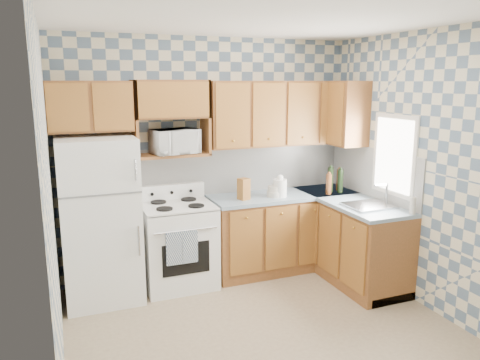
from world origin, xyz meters
The scene contains 30 objects.
floor centered at (0.00, 0.00, 0.00)m, with size 3.40×3.40×0.00m, color #826B52.
back_wall centered at (0.00, 1.60, 1.35)m, with size 3.40×0.02×2.70m, color slate.
right_wall centered at (1.70, 0.00, 1.35)m, with size 0.02×3.20×2.70m, color slate.
backsplash_back centered at (0.40, 1.59, 1.20)m, with size 2.60×0.01×0.56m, color silver.
backsplash_right centered at (1.69, 0.80, 1.20)m, with size 0.01×1.60×0.56m, color silver.
refrigerator centered at (-1.27, 1.25, 0.84)m, with size 0.75×0.70×1.68m, color white.
stove_body centered at (-0.47, 1.28, 0.45)m, with size 0.76×0.65×0.90m, color white.
cooktop centered at (-0.47, 1.28, 0.91)m, with size 0.76×0.65×0.03m, color silver.
backguard centered at (-0.47, 1.55, 1.00)m, with size 0.76×0.08×0.17m, color white.
dish_towel_left centered at (-0.60, 0.93, 0.56)m, with size 0.17×0.03×0.35m, color navy.
dish_towel_right centered at (-0.43, 0.93, 0.56)m, with size 0.17×0.03×0.35m, color navy.
base_cabinets_back centered at (0.82, 1.30, 0.44)m, with size 1.75×0.60×0.88m, color brown.
base_cabinets_right centered at (1.40, 0.80, 0.44)m, with size 0.60×1.60×0.88m, color brown.
countertop_back centered at (0.82, 1.30, 0.90)m, with size 1.77×0.63×0.04m, color gray.
countertop_right centered at (1.40, 0.80, 0.90)m, with size 0.63×1.60×0.04m, color gray.
upper_cabinets_back centered at (0.82, 1.44, 1.85)m, with size 1.75×0.33×0.74m, color brown.
upper_cabinets_fridge centered at (-1.29, 1.44, 1.97)m, with size 0.82×0.33×0.50m, color brown.
upper_cabinets_right centered at (1.53, 1.25, 1.85)m, with size 0.33×0.70×0.74m, color brown.
microwave_shelf centered at (-0.47, 1.44, 1.44)m, with size 0.80×0.33×0.03m, color brown.
microwave centered at (-0.44, 1.41, 1.58)m, with size 0.48×0.32×0.27m, color white.
sink centered at (1.40, 0.45, 0.93)m, with size 0.48×0.40×0.03m, color #B7B7BC.
window centered at (1.69, 0.45, 1.45)m, with size 0.02×0.66×0.86m, color silver.
bottle_0 centered at (1.37, 1.16, 1.07)m, with size 0.07×0.07×0.30m, color black.
bottle_1 centered at (1.47, 1.10, 1.06)m, with size 0.07×0.07×0.28m, color black.
bottle_2 centered at (1.52, 1.20, 1.05)m, with size 0.07×0.07×0.26m, color brown.
bottle_3 centered at (1.30, 1.08, 1.04)m, with size 0.07×0.07×0.24m, color brown.
knife_block centered at (0.28, 1.21, 1.04)m, with size 0.11×0.11×0.24m, color brown.
electric_kettle centered at (0.71, 1.18, 1.02)m, with size 0.16×0.16×0.20m, color white.
food_containers centered at (0.66, 1.21, 0.98)m, with size 0.19×0.19×0.12m, color beige, non-canonical shape.
soap_bottle centered at (1.62, 0.05, 1.01)m, with size 0.06×0.06×0.17m, color beige.
Camera 1 is at (-1.63, -3.49, 2.21)m, focal length 35.00 mm.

